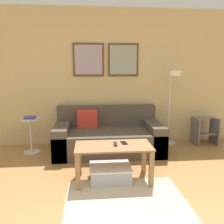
{
  "coord_description": "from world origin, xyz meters",
  "views": [
    {
      "loc": [
        -0.19,
        -1.36,
        1.43
      ],
      "look_at": [
        0.11,
        1.84,
        0.85
      ],
      "focal_mm": 38.0,
      "sensor_mm": 36.0,
      "label": 1
    }
  ],
  "objects_px": {
    "coffee_table": "(113,153)",
    "storage_bin": "(110,173)",
    "couch": "(108,136)",
    "book_stack": "(30,117)",
    "side_table": "(31,132)",
    "cell_phone": "(124,143)",
    "floor_lamp": "(172,97)",
    "remote_control": "(115,144)",
    "step_stool": "(205,130)"
  },
  "relations": [
    {
      "from": "couch",
      "to": "storage_bin",
      "type": "height_order",
      "value": "couch"
    },
    {
      "from": "storage_bin",
      "to": "floor_lamp",
      "type": "xyz_separation_m",
      "value": [
        1.27,
        1.35,
        0.83
      ]
    },
    {
      "from": "coffee_table",
      "to": "storage_bin",
      "type": "distance_m",
      "value": 0.28
    },
    {
      "from": "side_table",
      "to": "storage_bin",
      "type": "bearing_deg",
      "value": -42.91
    },
    {
      "from": "side_table",
      "to": "step_stool",
      "type": "xyz_separation_m",
      "value": [
        3.23,
        0.18,
        -0.09
      ]
    },
    {
      "from": "side_table",
      "to": "step_stool",
      "type": "bearing_deg",
      "value": 3.24
    },
    {
      "from": "storage_bin",
      "to": "book_stack",
      "type": "bearing_deg",
      "value": 137.34
    },
    {
      "from": "couch",
      "to": "storage_bin",
      "type": "xyz_separation_m",
      "value": [
        -0.06,
        -1.16,
        -0.16
      ]
    },
    {
      "from": "step_stool",
      "to": "book_stack",
      "type": "bearing_deg",
      "value": -176.51
    },
    {
      "from": "cell_phone",
      "to": "floor_lamp",
      "type": "bearing_deg",
      "value": 40.93
    },
    {
      "from": "couch",
      "to": "book_stack",
      "type": "bearing_deg",
      "value": 179.45
    },
    {
      "from": "couch",
      "to": "remote_control",
      "type": "relative_size",
      "value": 12.19
    },
    {
      "from": "floor_lamp",
      "to": "storage_bin",
      "type": "bearing_deg",
      "value": -133.26
    },
    {
      "from": "book_stack",
      "to": "coffee_table",
      "type": "bearing_deg",
      "value": -42.09
    },
    {
      "from": "step_stool",
      "to": "storage_bin",
      "type": "bearing_deg",
      "value": -145.1
    },
    {
      "from": "floor_lamp",
      "to": "remote_control",
      "type": "relative_size",
      "value": 9.39
    },
    {
      "from": "step_stool",
      "to": "coffee_table",
      "type": "bearing_deg",
      "value": -144.3
    },
    {
      "from": "coffee_table",
      "to": "floor_lamp",
      "type": "relative_size",
      "value": 0.69
    },
    {
      "from": "remote_control",
      "to": "cell_phone",
      "type": "distance_m",
      "value": 0.13
    },
    {
      "from": "storage_bin",
      "to": "book_stack",
      "type": "relative_size",
      "value": 2.81
    },
    {
      "from": "cell_phone",
      "to": "step_stool",
      "type": "height_order",
      "value": "step_stool"
    },
    {
      "from": "floor_lamp",
      "to": "side_table",
      "type": "xyz_separation_m",
      "value": [
        -2.54,
        -0.16,
        -0.57
      ]
    },
    {
      "from": "step_stool",
      "to": "side_table",
      "type": "bearing_deg",
      "value": -176.76
    },
    {
      "from": "cell_phone",
      "to": "remote_control",
      "type": "bearing_deg",
      "value": -164.71
    },
    {
      "from": "coffee_table",
      "to": "cell_phone",
      "type": "xyz_separation_m",
      "value": [
        0.15,
        0.07,
        0.1
      ]
    },
    {
      "from": "couch",
      "to": "book_stack",
      "type": "relative_size",
      "value": 9.65
    },
    {
      "from": "coffee_table",
      "to": "side_table",
      "type": "height_order",
      "value": "side_table"
    },
    {
      "from": "floor_lamp",
      "to": "remote_control",
      "type": "distance_m",
      "value": 1.85
    },
    {
      "from": "floor_lamp",
      "to": "book_stack",
      "type": "bearing_deg",
      "value": -175.99
    },
    {
      "from": "book_stack",
      "to": "step_stool",
      "type": "height_order",
      "value": "book_stack"
    },
    {
      "from": "storage_bin",
      "to": "side_table",
      "type": "distance_m",
      "value": 1.76
    },
    {
      "from": "side_table",
      "to": "cell_phone",
      "type": "distance_m",
      "value": 1.84
    },
    {
      "from": "remote_control",
      "to": "book_stack",
      "type": "bearing_deg",
      "value": 140.7
    },
    {
      "from": "coffee_table",
      "to": "side_table",
      "type": "relative_size",
      "value": 1.61
    },
    {
      "from": "coffee_table",
      "to": "cell_phone",
      "type": "distance_m",
      "value": 0.19
    },
    {
      "from": "storage_bin",
      "to": "step_stool",
      "type": "height_order",
      "value": "step_stool"
    },
    {
      "from": "coffee_table",
      "to": "couch",
      "type": "bearing_deg",
      "value": 88.99
    },
    {
      "from": "storage_bin",
      "to": "couch",
      "type": "bearing_deg",
      "value": 87.0
    },
    {
      "from": "storage_bin",
      "to": "book_stack",
      "type": "xyz_separation_m",
      "value": [
        -1.27,
        1.17,
        0.53
      ]
    },
    {
      "from": "coffee_table",
      "to": "book_stack",
      "type": "relative_size",
      "value": 5.13
    },
    {
      "from": "couch",
      "to": "step_stool",
      "type": "distance_m",
      "value": 1.91
    },
    {
      "from": "storage_bin",
      "to": "step_stool",
      "type": "bearing_deg",
      "value": 34.9
    },
    {
      "from": "floor_lamp",
      "to": "cell_phone",
      "type": "relative_size",
      "value": 10.06
    },
    {
      "from": "side_table",
      "to": "remote_control",
      "type": "relative_size",
      "value": 4.03
    },
    {
      "from": "side_table",
      "to": "step_stool",
      "type": "relative_size",
      "value": 1.18
    },
    {
      "from": "coffee_table",
      "to": "storage_bin",
      "type": "height_order",
      "value": "coffee_table"
    },
    {
      "from": "couch",
      "to": "coffee_table",
      "type": "bearing_deg",
      "value": -91.01
    },
    {
      "from": "couch",
      "to": "book_stack",
      "type": "xyz_separation_m",
      "value": [
        -1.33,
        0.01,
        0.36
      ]
    },
    {
      "from": "book_stack",
      "to": "couch",
      "type": "bearing_deg",
      "value": -0.55
    },
    {
      "from": "coffee_table",
      "to": "book_stack",
      "type": "bearing_deg",
      "value": 137.91
    }
  ]
}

